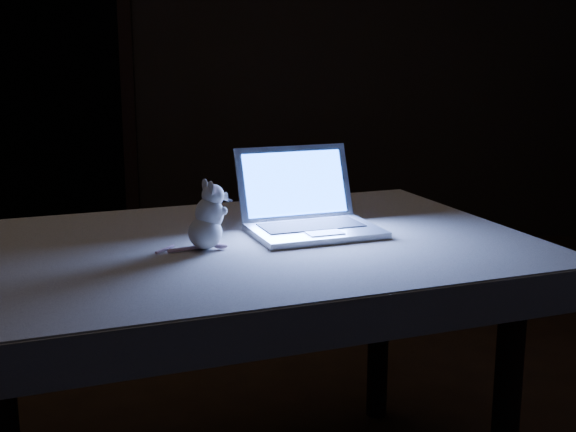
{
  "coord_description": "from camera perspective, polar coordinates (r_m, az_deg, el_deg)",
  "views": [
    {
      "loc": [
        0.15,
        -2.34,
        1.25
      ],
      "look_at": [
        0.24,
        -0.45,
        0.82
      ],
      "focal_mm": 48.0,
      "sensor_mm": 36.0,
      "label": 1
    }
  ],
  "objects": [
    {
      "name": "table",
      "position": [
        2.1,
        -3.54,
        -12.05
      ],
      "size": [
        1.6,
        1.28,
        0.74
      ],
      "primitive_type": null,
      "rotation": [
        0.0,
        0.0,
        0.32
      ],
      "color": "black",
      "rests_on": "floor"
    },
    {
      "name": "doorway",
      "position": [
        5.01,
        -17.41,
        10.02
      ],
      "size": [
        1.06,
        0.36,
        2.13
      ],
      "primitive_type": null,
      "color": "black",
      "rests_on": "back_wall"
    },
    {
      "name": "floor",
      "position": [
        2.66,
        -5.85,
        -15.37
      ],
      "size": [
        5.0,
        5.0,
        0.0
      ],
      "primitive_type": "plane",
      "color": "black",
      "rests_on": "ground"
    },
    {
      "name": "laptop",
      "position": [
        2.02,
        2.05,
        1.75
      ],
      "size": [
        0.41,
        0.38,
        0.23
      ],
      "primitive_type": null,
      "rotation": [
        0.0,
        0.0,
        0.31
      ],
      "color": "#B8B8BD",
      "rests_on": "tablecloth"
    },
    {
      "name": "back_wall",
      "position": [
        4.85,
        -4.57,
        13.26
      ],
      "size": [
        4.5,
        0.04,
        2.6
      ],
      "primitive_type": "cube",
      "color": "black",
      "rests_on": "ground"
    },
    {
      "name": "plush_mouse",
      "position": [
        1.9,
        -6.19,
        0.06
      ],
      "size": [
        0.16,
        0.16,
        0.17
      ],
      "primitive_type": null,
      "rotation": [
        0.0,
        0.0,
        0.4
      ],
      "color": "white",
      "rests_on": "tablecloth"
    },
    {
      "name": "tablecloth",
      "position": [
        1.95,
        -3.25,
        -3.6
      ],
      "size": [
        1.79,
        1.63,
        0.1
      ],
      "primitive_type": null,
      "rotation": [
        0.0,
        0.0,
        0.56
      ],
      "color": "beige",
      "rests_on": "table"
    }
  ]
}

